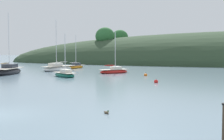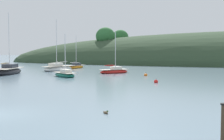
{
  "view_description": "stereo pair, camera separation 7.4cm",
  "coord_description": "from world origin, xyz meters",
  "px_view_note": "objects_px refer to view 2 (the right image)",
  "views": [
    {
      "loc": [
        11.1,
        -13.16,
        3.39
      ],
      "look_at": [
        0.0,
        20.0,
        1.2
      ],
      "focal_mm": 48.82,
      "sensor_mm": 36.0,
      "label": 1
    },
    {
      "loc": [
        11.17,
        -13.14,
        3.39
      ],
      "look_at": [
        0.0,
        20.0,
        1.2
      ],
      "focal_mm": 48.82,
      "sensor_mm": 36.0,
      "label": 2
    }
  ],
  "objects_px": {
    "sailboat_cream_ketch": "(65,74)",
    "sailboat_blue_center": "(76,67)",
    "duck_lead": "(106,113)",
    "sailboat_yellow_far": "(114,71)",
    "sailboat_grey_yawl": "(9,71)",
    "mooring_buoy_outer": "(156,82)",
    "jetty_piling": "(224,122)",
    "sailboat_teal_outer": "(58,68)",
    "mooring_buoy_inner": "(146,75)"
  },
  "relations": [
    {
      "from": "sailboat_cream_ketch",
      "to": "sailboat_blue_center",
      "type": "height_order",
      "value": "sailboat_blue_center"
    },
    {
      "from": "sailboat_cream_ketch",
      "to": "duck_lead",
      "type": "height_order",
      "value": "sailboat_cream_ketch"
    },
    {
      "from": "sailboat_blue_center",
      "to": "sailboat_yellow_far",
      "type": "relative_size",
      "value": 1.03
    },
    {
      "from": "sailboat_grey_yawl",
      "to": "mooring_buoy_outer",
      "type": "distance_m",
      "value": 23.46
    },
    {
      "from": "sailboat_yellow_far",
      "to": "mooring_buoy_outer",
      "type": "distance_m",
      "value": 14.76
    },
    {
      "from": "duck_lead",
      "to": "jetty_piling",
      "type": "distance_m",
      "value": 6.91
    },
    {
      "from": "sailboat_grey_yawl",
      "to": "duck_lead",
      "type": "bearing_deg",
      "value": -43.67
    },
    {
      "from": "sailboat_cream_ketch",
      "to": "sailboat_teal_outer",
      "type": "relative_size",
      "value": 0.65
    },
    {
      "from": "sailboat_yellow_far",
      "to": "mooring_buoy_outer",
      "type": "relative_size",
      "value": 11.97
    },
    {
      "from": "sailboat_grey_yawl",
      "to": "jetty_piling",
      "type": "xyz_separation_m",
      "value": [
        29.09,
        -25.61,
        0.31
      ]
    },
    {
      "from": "sailboat_cream_ketch",
      "to": "sailboat_teal_outer",
      "type": "xyz_separation_m",
      "value": [
        -6.81,
        10.59,
        0.1
      ]
    },
    {
      "from": "sailboat_cream_ketch",
      "to": "sailboat_yellow_far",
      "type": "relative_size",
      "value": 0.9
    },
    {
      "from": "sailboat_teal_outer",
      "to": "duck_lead",
      "type": "height_order",
      "value": "sailboat_teal_outer"
    },
    {
      "from": "sailboat_yellow_far",
      "to": "mooring_buoy_outer",
      "type": "bearing_deg",
      "value": -54.19
    },
    {
      "from": "sailboat_blue_center",
      "to": "duck_lead",
      "type": "bearing_deg",
      "value": -62.44
    },
    {
      "from": "sailboat_blue_center",
      "to": "duck_lead",
      "type": "relative_size",
      "value": 16.81
    },
    {
      "from": "sailboat_yellow_far",
      "to": "sailboat_blue_center",
      "type": "bearing_deg",
      "value": 138.08
    },
    {
      "from": "sailboat_grey_yawl",
      "to": "sailboat_teal_outer",
      "type": "bearing_deg",
      "value": 70.14
    },
    {
      "from": "sailboat_yellow_far",
      "to": "mooring_buoy_inner",
      "type": "height_order",
      "value": "sailboat_yellow_far"
    },
    {
      "from": "sailboat_yellow_far",
      "to": "jetty_piling",
      "type": "distance_m",
      "value": 35.5
    },
    {
      "from": "mooring_buoy_inner",
      "to": "duck_lead",
      "type": "distance_m",
      "value": 25.41
    },
    {
      "from": "mooring_buoy_inner",
      "to": "sailboat_cream_ketch",
      "type": "bearing_deg",
      "value": -154.33
    },
    {
      "from": "sailboat_teal_outer",
      "to": "duck_lead",
      "type": "xyz_separation_m",
      "value": [
        19.94,
        -31.06,
        -0.35
      ]
    },
    {
      "from": "mooring_buoy_outer",
      "to": "jetty_piling",
      "type": "bearing_deg",
      "value": -72.83
    },
    {
      "from": "sailboat_grey_yawl",
      "to": "sailboat_yellow_far",
      "type": "bearing_deg",
      "value": 24.96
    },
    {
      "from": "sailboat_grey_yawl",
      "to": "sailboat_blue_center",
      "type": "bearing_deg",
      "value": 80.33
    },
    {
      "from": "mooring_buoy_inner",
      "to": "duck_lead",
      "type": "relative_size",
      "value": 1.36
    },
    {
      "from": "sailboat_teal_outer",
      "to": "jetty_piling",
      "type": "relative_size",
      "value": 6.13
    },
    {
      "from": "sailboat_blue_center",
      "to": "mooring_buoy_inner",
      "type": "bearing_deg",
      "value": -38.86
    },
    {
      "from": "sailboat_cream_ketch",
      "to": "sailboat_grey_yawl",
      "type": "bearing_deg",
      "value": 170.66
    },
    {
      "from": "jetty_piling",
      "to": "sailboat_yellow_far",
      "type": "bearing_deg",
      "value": 114.81
    },
    {
      "from": "sailboat_cream_ketch",
      "to": "jetty_piling",
      "type": "relative_size",
      "value": 3.98
    },
    {
      "from": "sailboat_yellow_far",
      "to": "sailboat_teal_outer",
      "type": "xyz_separation_m",
      "value": [
        -10.97,
        2.33,
        0.08
      ]
    },
    {
      "from": "duck_lead",
      "to": "jetty_piling",
      "type": "height_order",
      "value": "jetty_piling"
    },
    {
      "from": "mooring_buoy_inner",
      "to": "jetty_piling",
      "type": "distance_m",
      "value": 30.13
    },
    {
      "from": "sailboat_cream_ketch",
      "to": "sailboat_teal_outer",
      "type": "distance_m",
      "value": 12.6
    },
    {
      "from": "sailboat_blue_center",
      "to": "mooring_buoy_outer",
      "type": "bearing_deg",
      "value": -47.95
    },
    {
      "from": "sailboat_blue_center",
      "to": "duck_lead",
      "type": "xyz_separation_m",
      "value": [
        20.31,
        -38.91,
        -0.27
      ]
    },
    {
      "from": "duck_lead",
      "to": "sailboat_blue_center",
      "type": "bearing_deg",
      "value": 117.56
    },
    {
      "from": "sailboat_teal_outer",
      "to": "mooring_buoy_outer",
      "type": "bearing_deg",
      "value": -36.11
    },
    {
      "from": "jetty_piling",
      "to": "sailboat_grey_yawl",
      "type": "bearing_deg",
      "value": 138.65
    },
    {
      "from": "sailboat_cream_ketch",
      "to": "sailboat_yellow_far",
      "type": "distance_m",
      "value": 9.25
    },
    {
      "from": "sailboat_cream_ketch",
      "to": "sailboat_grey_yawl",
      "type": "distance_m",
      "value": 10.18
    },
    {
      "from": "mooring_buoy_outer",
      "to": "duck_lead",
      "type": "bearing_deg",
      "value": -88.87
    },
    {
      "from": "sailboat_cream_ketch",
      "to": "mooring_buoy_outer",
      "type": "xyz_separation_m",
      "value": [
        12.79,
        -3.71,
        -0.18
      ]
    },
    {
      "from": "sailboat_yellow_far",
      "to": "mooring_buoy_inner",
      "type": "bearing_deg",
      "value": -31.89
    },
    {
      "from": "sailboat_yellow_far",
      "to": "mooring_buoy_inner",
      "type": "relative_size",
      "value": 11.97
    },
    {
      "from": "sailboat_blue_center",
      "to": "mooring_buoy_outer",
      "type": "distance_m",
      "value": 29.83
    },
    {
      "from": "sailboat_yellow_far",
      "to": "duck_lead",
      "type": "height_order",
      "value": "sailboat_yellow_far"
    },
    {
      "from": "sailboat_cream_ketch",
      "to": "mooring_buoy_inner",
      "type": "relative_size",
      "value": 10.76
    }
  ]
}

